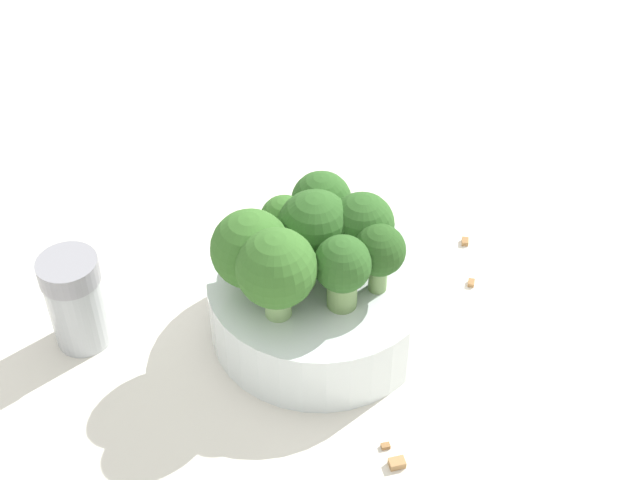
# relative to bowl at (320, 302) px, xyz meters

# --- Properties ---
(ground_plane) EXTENTS (3.00, 3.00, 0.00)m
(ground_plane) POSITION_rel_bowl_xyz_m (0.00, 0.00, -0.02)
(ground_plane) COLOR silver
(bowl) EXTENTS (0.15, 0.15, 0.05)m
(bowl) POSITION_rel_bowl_xyz_m (0.00, 0.00, 0.00)
(bowl) COLOR silver
(bowl) RESTS_ON ground_plane
(broccoli_floret_0) EXTENTS (0.05, 0.05, 0.07)m
(broccoli_floret_0) POSITION_rel_bowl_xyz_m (0.03, 0.03, 0.06)
(broccoli_floret_0) COLOR #8EB770
(broccoli_floret_0) RESTS_ON bowl
(broccoli_floret_1) EXTENTS (0.04, 0.04, 0.06)m
(broccoli_floret_1) POSITION_rel_bowl_xyz_m (-0.03, -0.01, 0.06)
(broccoli_floret_1) COLOR #7A9E5B
(broccoli_floret_1) RESTS_ON bowl
(broccoli_floret_2) EXTENTS (0.05, 0.05, 0.06)m
(broccoli_floret_2) POSITION_rel_bowl_xyz_m (-0.00, -0.01, 0.06)
(broccoli_floret_2) COLOR #7A9E5B
(broccoli_floret_2) RESTS_ON bowl
(broccoli_floret_3) EXTENTS (0.04, 0.04, 0.05)m
(broccoli_floret_3) POSITION_rel_bowl_xyz_m (-0.01, 0.03, 0.06)
(broccoli_floret_3) COLOR #7A9E5B
(broccoli_floret_3) RESTS_ON bowl
(broccoli_floret_4) EXTENTS (0.05, 0.05, 0.06)m
(broccoli_floret_4) POSITION_rel_bowl_xyz_m (0.05, -0.00, 0.06)
(broccoli_floret_4) COLOR #7A9E5B
(broccoli_floret_4) RESTS_ON bowl
(broccoli_floret_5) EXTENTS (0.03, 0.03, 0.05)m
(broccoli_floret_5) POSITION_rel_bowl_xyz_m (-0.03, 0.02, 0.06)
(broccoli_floret_5) COLOR #7A9E5B
(broccoli_floret_5) RESTS_ON bowl
(broccoli_floret_6) EXTENTS (0.03, 0.03, 0.04)m
(broccoli_floret_6) POSITION_rel_bowl_xyz_m (0.02, -0.03, 0.05)
(broccoli_floret_6) COLOR #7A9E5B
(broccoli_floret_6) RESTS_ON bowl
(broccoli_floret_7) EXTENTS (0.04, 0.04, 0.05)m
(broccoli_floret_7) POSITION_rel_bowl_xyz_m (-0.01, -0.04, 0.05)
(broccoli_floret_7) COLOR #8EB770
(broccoli_floret_7) RESTS_ON bowl
(pepper_shaker) EXTENTS (0.04, 0.04, 0.07)m
(pepper_shaker) POSITION_rel_bowl_xyz_m (0.16, -0.03, 0.01)
(pepper_shaker) COLOR #B2B7BC
(pepper_shaker) RESTS_ON ground_plane
(almond_crumb_0) EXTENTS (0.01, 0.01, 0.01)m
(almond_crumb_0) POSITION_rel_bowl_xyz_m (-0.12, -0.01, -0.02)
(almond_crumb_0) COLOR olive
(almond_crumb_0) RESTS_ON ground_plane
(almond_crumb_1) EXTENTS (0.01, 0.00, 0.01)m
(almond_crumb_1) POSITION_rel_bowl_xyz_m (-0.01, 0.11, -0.02)
(almond_crumb_1) COLOR olive
(almond_crumb_1) RESTS_ON ground_plane
(almond_crumb_2) EXTENTS (0.01, 0.01, 0.01)m
(almond_crumb_2) POSITION_rel_bowl_xyz_m (-0.13, -0.06, -0.02)
(almond_crumb_2) COLOR olive
(almond_crumb_2) RESTS_ON ground_plane
(almond_crumb_3) EXTENTS (0.01, 0.01, 0.01)m
(almond_crumb_3) POSITION_rel_bowl_xyz_m (0.01, -0.11, -0.02)
(almond_crumb_3) COLOR tan
(almond_crumb_3) RESTS_ON ground_plane
(almond_crumb_4) EXTENTS (0.01, 0.01, 0.01)m
(almond_crumb_4) POSITION_rel_bowl_xyz_m (-0.02, 0.12, -0.02)
(almond_crumb_4) COLOR #AD7F4C
(almond_crumb_4) RESTS_ON ground_plane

